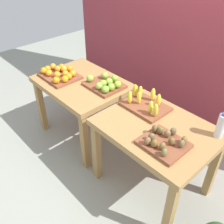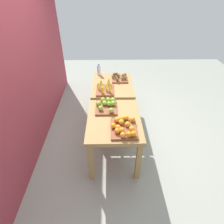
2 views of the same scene
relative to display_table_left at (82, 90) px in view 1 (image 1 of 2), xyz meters
The scene contains 9 objects.
ground_plane 0.87m from the display_table_left, ahead, with size 8.00×8.00×0.00m, color gray.
back_wall 1.68m from the display_table_left, 67.47° to the left, with size 4.40×0.12×3.00m, color #98333E.
display_table_left is the anchor object (origin of this frame).
display_table_right 1.12m from the display_table_left, ahead, with size 1.04×0.80×0.79m.
orange_bin 0.33m from the display_table_left, 153.40° to the right, with size 0.46×0.38×0.11m.
apple_bin 0.35m from the display_table_left, 21.46° to the left, with size 0.42×0.35×0.11m.
banana_crate 0.87m from the display_table_left, ahead, with size 0.44×0.32×0.17m.
kiwi_bin 1.32m from the display_table_left, ahead, with size 0.36×0.33×0.10m.
water_bottle 1.59m from the display_table_left, 10.30° to the left, with size 0.07×0.07×0.24m.
Camera 1 is at (1.57, -1.47, 2.22)m, focal length 40.57 mm.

